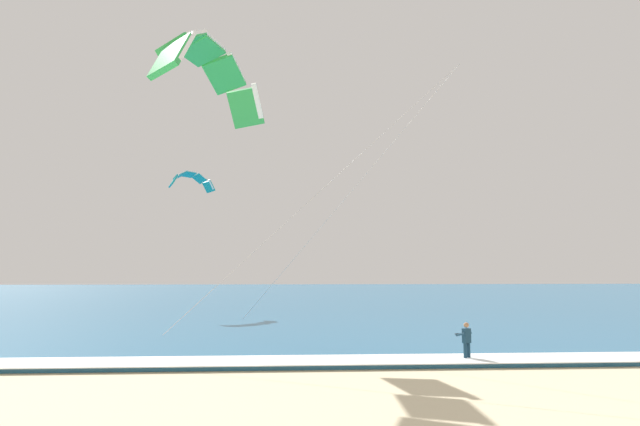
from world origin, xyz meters
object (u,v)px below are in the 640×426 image
(surfboard, at_px, (467,363))
(kite_primary, at_px, (209,68))
(kitesurfer, at_px, (466,341))
(kite_distant, at_px, (191,179))

(surfboard, height_order, kite_primary, kite_primary)
(kitesurfer, bearing_deg, kite_primary, 160.06)
(kitesurfer, xyz_separation_m, kite_primary, (-11.49, 4.17, 13.11))
(surfboard, xyz_separation_m, kite_distant, (-16.11, 26.05, 11.92))
(surfboard, bearing_deg, kite_primary, 160.01)
(kitesurfer, distance_m, kite_primary, 17.92)
(kite_primary, relative_size, kite_distant, 3.63)
(kite_distant, bearing_deg, kite_primary, -78.10)
(surfboard, distance_m, kitesurfer, 0.91)
(surfboard, xyz_separation_m, kitesurfer, (-0.01, 0.02, 0.91))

